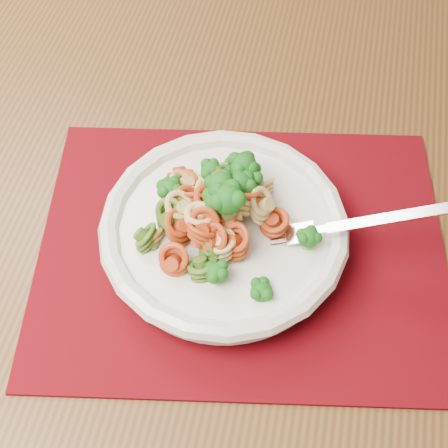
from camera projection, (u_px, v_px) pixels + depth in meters
The scene contains 5 objects.
dining_table at pixel (313, 244), 0.72m from camera, with size 1.83×1.52×0.72m.
placemat at pixel (242, 248), 0.62m from camera, with size 0.40×0.31×0.00m, color #4C030C.
pasta_bowl at pixel (224, 231), 0.60m from camera, with size 0.24×0.24×0.05m.
pasta_broccoli_heap at pixel (224, 220), 0.58m from camera, with size 0.20×0.20×0.06m, color #D2B768, non-canonical shape.
fork at pixel (300, 233), 0.57m from camera, with size 0.19×0.02×0.01m, color silver, non-canonical shape.
Camera 1 is at (0.62, -0.01, 1.24)m, focal length 50.00 mm.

